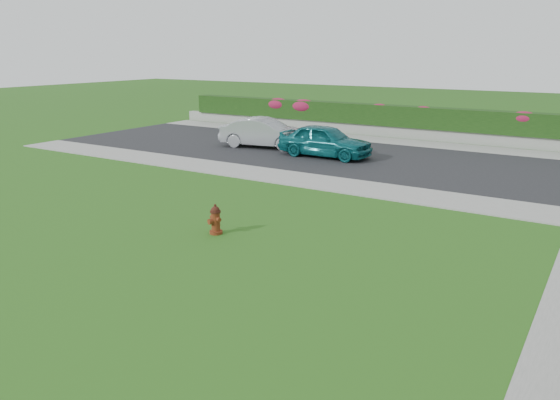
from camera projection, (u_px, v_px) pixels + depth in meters
The scene contains 14 objects.
ground at pixel (200, 283), 11.09m from camera, with size 120.00×120.00×0.00m, color black.
street_far at pixel (314, 153), 25.09m from camera, with size 26.00×8.00×0.04m, color black.
sidewalk_far at pixel (231, 170), 21.51m from camera, with size 24.00×2.00×0.04m, color gray.
sidewalk_beyond at pixel (433, 145), 27.13m from camera, with size 34.00×2.00×0.04m, color gray.
retaining_wall at pixel (442, 135), 28.28m from camera, with size 34.00×0.40×0.60m, color gray.
hedge at pixel (443, 119), 28.14m from camera, with size 32.00×0.90×1.10m, color black.
fire_hydrant at pixel (215, 220), 13.98m from camera, with size 0.41×0.39×0.78m.
sedan_teal at pixel (325, 141), 23.86m from camera, with size 1.67×4.16×1.42m, color #0C5B60.
sedan_silver at pixel (264, 133), 26.18m from camera, with size 1.49×4.26×1.40m, color #9A9CA1.
flower_clump_a at pixel (278, 104), 33.11m from camera, with size 1.47×0.95×0.74m, color #A71C3F.
flower_clump_b at pixel (304, 106), 32.21m from camera, with size 1.56×1.00×0.78m, color #A71C3F.
flower_clump_c at pixel (379, 109), 29.75m from camera, with size 1.05×0.68×0.53m, color #A71C3F.
flower_clump_d at pixel (423, 111), 28.50m from camera, with size 1.01×0.65×0.51m, color #A71C3F.
flower_clump_e at pixel (524, 118), 26.01m from camera, with size 1.25×0.80×0.62m, color #A71C3F.
Camera 1 is at (6.81, -7.82, 4.57)m, focal length 35.00 mm.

